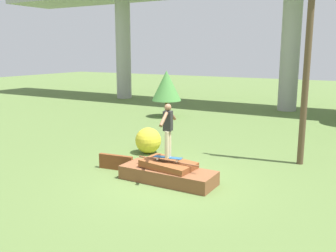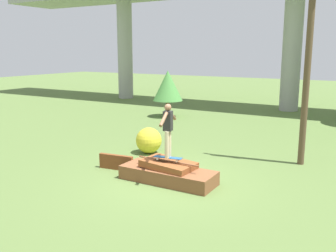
# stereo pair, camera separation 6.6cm
# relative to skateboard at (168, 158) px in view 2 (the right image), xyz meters

# --- Properties ---
(ground_plane) EXTENTS (80.00, 80.00, 0.00)m
(ground_plane) POSITION_rel_skateboard_xyz_m (-0.00, -0.00, -0.69)
(ground_plane) COLOR #567038
(scrap_pile) EXTENTS (2.67, 1.05, 0.61)m
(scrap_pile) POSITION_rel_skateboard_xyz_m (-0.00, 0.01, -0.44)
(scrap_pile) COLOR brown
(scrap_pile) RESTS_ON ground_plane
(scrap_plank_loose) EXTENTS (1.12, 0.27, 0.45)m
(scrap_plank_loose) POSITION_rel_skateboard_xyz_m (-1.91, 0.14, -0.46)
(scrap_plank_loose) COLOR brown
(scrap_plank_loose) RESTS_ON ground_plane
(skateboard) EXTENTS (0.82, 0.33, 0.09)m
(skateboard) POSITION_rel_skateboard_xyz_m (0.00, 0.00, 0.00)
(skateboard) COLOR #23517F
(skateboard) RESTS_ON scrap_pile
(skater) EXTENTS (0.28, 1.15, 1.47)m
(skater) POSITION_rel_skateboard_xyz_m (-0.00, -0.00, 0.85)
(skater) COLOR #C6B78E
(skater) RESTS_ON skateboard
(utility_pole) EXTENTS (1.30, 0.20, 6.86)m
(utility_pole) POSITION_rel_skateboard_xyz_m (2.84, 3.54, 2.87)
(utility_pole) COLOR brown
(utility_pole) RESTS_ON ground_plane
(tree_behind_right) EXTENTS (1.60, 1.60, 2.51)m
(tree_behind_right) POSITION_rel_skateboard_xyz_m (-5.20, 8.92, 1.00)
(tree_behind_right) COLOR brown
(tree_behind_right) RESTS_ON ground_plane
(bush_yellow_flowering) EXTENTS (0.91, 0.91, 0.91)m
(bush_yellow_flowering) POSITION_rel_skateboard_xyz_m (-2.06, 2.20, -0.23)
(bush_yellow_flowering) COLOR gold
(bush_yellow_flowering) RESTS_ON ground_plane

